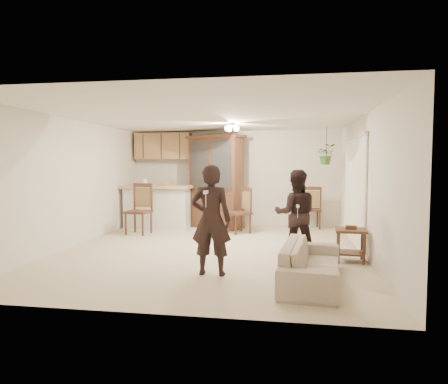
# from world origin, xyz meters

# --- Properties ---
(floor) EXTENTS (6.50, 6.50, 0.00)m
(floor) POSITION_xyz_m (0.00, 0.00, 0.00)
(floor) COLOR beige
(floor) RESTS_ON ground
(ceiling) EXTENTS (5.50, 6.50, 0.02)m
(ceiling) POSITION_xyz_m (0.00, 0.00, 2.50)
(ceiling) COLOR white
(ceiling) RESTS_ON wall_back
(wall_back) EXTENTS (5.50, 0.02, 2.50)m
(wall_back) POSITION_xyz_m (0.00, 3.25, 1.25)
(wall_back) COLOR silver
(wall_back) RESTS_ON ground
(wall_front) EXTENTS (5.50, 0.02, 2.50)m
(wall_front) POSITION_xyz_m (0.00, -3.25, 1.25)
(wall_front) COLOR silver
(wall_front) RESTS_ON ground
(wall_left) EXTENTS (0.02, 6.50, 2.50)m
(wall_left) POSITION_xyz_m (-2.75, 0.00, 1.25)
(wall_left) COLOR silver
(wall_left) RESTS_ON ground
(wall_right) EXTENTS (0.02, 6.50, 2.50)m
(wall_right) POSITION_xyz_m (2.75, 0.00, 1.25)
(wall_right) COLOR silver
(wall_right) RESTS_ON ground
(breakfast_bar) EXTENTS (1.60, 0.55, 1.00)m
(breakfast_bar) POSITION_xyz_m (-1.85, 2.35, 0.50)
(breakfast_bar) COLOR silver
(breakfast_bar) RESTS_ON floor
(bar_top) EXTENTS (1.75, 0.70, 0.08)m
(bar_top) POSITION_xyz_m (-1.85, 2.35, 1.05)
(bar_top) COLOR tan
(bar_top) RESTS_ON breakfast_bar
(upper_cabinets) EXTENTS (1.50, 0.34, 0.70)m
(upper_cabinets) POSITION_xyz_m (-1.90, 3.07, 2.10)
(upper_cabinets) COLOR brown
(upper_cabinets) RESTS_ON wall_back
(vertical_blinds) EXTENTS (0.06, 2.30, 2.10)m
(vertical_blinds) POSITION_xyz_m (2.71, 0.90, 1.10)
(vertical_blinds) COLOR silver
(vertical_blinds) RESTS_ON wall_right
(ceiling_fixture) EXTENTS (0.36, 0.36, 0.20)m
(ceiling_fixture) POSITION_xyz_m (0.20, 1.20, 2.40)
(ceiling_fixture) COLOR #F6E5B8
(ceiling_fixture) RESTS_ON ceiling
(hanging_plant) EXTENTS (0.43, 0.37, 0.48)m
(hanging_plant) POSITION_xyz_m (2.30, 2.40, 1.85)
(hanging_plant) COLOR #255522
(hanging_plant) RESTS_ON ceiling
(plant_cord) EXTENTS (0.01, 0.01, 0.65)m
(plant_cord) POSITION_xyz_m (2.30, 2.40, 2.17)
(plant_cord) COLOR black
(plant_cord) RESTS_ON ceiling
(sofa) EXTENTS (0.94, 1.94, 0.73)m
(sofa) POSITION_xyz_m (1.74, -1.80, 0.37)
(sofa) COLOR beige
(sofa) RESTS_ON floor
(adult) EXTENTS (0.66, 0.43, 1.80)m
(adult) POSITION_xyz_m (0.31, -1.63, 0.90)
(adult) COLOR black
(adult) RESTS_ON floor
(child) EXTENTS (0.69, 0.55, 1.35)m
(child) POSITION_xyz_m (1.55, -0.35, 0.68)
(child) COLOR black
(child) RESTS_ON floor
(china_hutch) EXTENTS (1.59, 1.11, 2.34)m
(china_hutch) POSITION_xyz_m (-0.39, 2.67, 1.16)
(china_hutch) COLOR #3C1E15
(china_hutch) RESTS_ON floor
(side_table) EXTENTS (0.53, 0.53, 0.61)m
(side_table) POSITION_xyz_m (2.45, -0.49, 0.28)
(side_table) COLOR #3C1E15
(side_table) RESTS_ON floor
(chair_bar) EXTENTS (0.58, 0.58, 1.17)m
(chair_bar) POSITION_xyz_m (-2.00, 1.45, 0.33)
(chair_bar) COLOR #3C1E15
(chair_bar) RESTS_ON floor
(chair_hutch_left) EXTENTS (0.66, 0.66, 1.07)m
(chair_hutch_left) POSITION_xyz_m (0.28, 1.94, 0.30)
(chair_hutch_left) COLOR #3C1E15
(chair_hutch_left) RESTS_ON floor
(chair_hutch_right) EXTENTS (0.50, 0.50, 1.07)m
(chair_hutch_right) POSITION_xyz_m (2.00, 2.96, 0.30)
(chair_hutch_right) COLOR #3C1E15
(chair_hutch_right) RESTS_ON floor
(controller_adult) EXTENTS (0.04, 0.14, 0.04)m
(controller_adult) POSITION_xyz_m (0.31, -2.01, 1.24)
(controller_adult) COLOR white
(controller_adult) RESTS_ON adult
(controller_child) EXTENTS (0.05, 0.13, 0.04)m
(controller_child) POSITION_xyz_m (1.57, -0.71, 0.94)
(controller_child) COLOR white
(controller_child) RESTS_ON child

